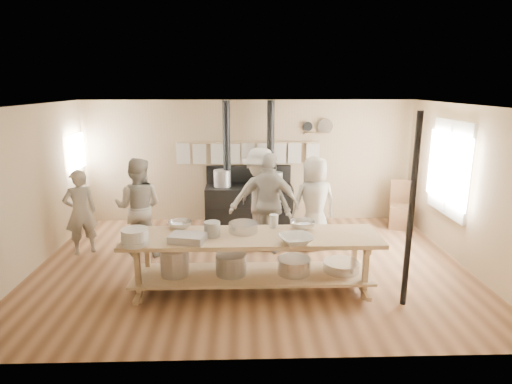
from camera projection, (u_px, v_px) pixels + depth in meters
ground at (251, 265)px, 7.08m from camera, size 7.00×7.00×0.00m
room_shell at (251, 169)px, 6.69m from camera, size 7.00×7.00×7.00m
window_right at (450, 168)px, 7.40m from camera, size 0.09×1.50×1.65m
left_opening at (76, 152)px, 8.53m from camera, size 0.00×0.90×0.90m
stove at (249, 201)px, 9.01m from camera, size 1.90×0.75×2.60m
towel_rail at (249, 151)px, 9.03m from camera, size 3.00×0.04×0.47m
back_wall_shelf at (318, 129)px, 9.00m from camera, size 0.63×0.14×0.32m
prep_table at (251, 257)px, 6.09m from camera, size 3.60×0.90×0.85m
support_post at (411, 213)px, 5.52m from camera, size 0.08×0.08×2.60m
cook_far_left at (80, 212)px, 7.42m from camera, size 0.66×0.60×1.51m
cook_left at (139, 207)px, 7.37m from camera, size 0.87×0.69×1.71m
cook_center at (314, 203)px, 7.64m from camera, size 0.93×0.72×1.69m
cook_right at (270, 203)px, 7.47m from camera, size 1.13×0.82×1.78m
cook_by_window at (260, 198)px, 7.73m from camera, size 1.33×1.01×1.82m
chair at (401, 214)px, 8.89m from camera, size 0.57×0.57×0.98m
bowl_white_a at (135, 242)px, 5.63m from camera, size 0.36×0.36×0.08m
bowl_steel_a at (180, 225)px, 6.28m from camera, size 0.45×0.45×0.11m
bowl_white_b at (296, 239)px, 5.69m from camera, size 0.54×0.54×0.11m
bowl_steel_b at (302, 225)px, 6.27m from camera, size 0.40×0.40×0.12m
roasting_pan at (188, 238)px, 5.75m from camera, size 0.52×0.40×0.10m
mixing_bowl_large at (243, 227)px, 6.14m from camera, size 0.53×0.53×0.13m
bucket_galv at (212, 229)px, 5.95m from camera, size 0.30×0.30×0.21m
deep_bowl_enamel at (135, 237)px, 5.62m from camera, size 0.40×0.40×0.22m
pitcher at (274, 221)px, 6.31m from camera, size 0.14×0.14×0.20m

